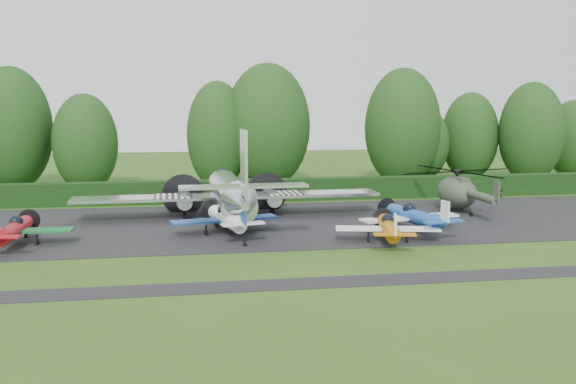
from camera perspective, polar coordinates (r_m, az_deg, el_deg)
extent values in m
plane|color=#2A5016|center=(38.29, 0.47, -5.64)|extent=(160.00, 160.00, 0.00)
cube|color=black|center=(47.95, -1.54, -2.83)|extent=(70.00, 18.00, 0.01)
cube|color=black|center=(32.59, 2.26, -8.12)|extent=(70.00, 2.00, 0.00)
cube|color=black|center=(58.71, -2.98, -0.81)|extent=(90.00, 1.60, 2.00)
cylinder|color=silver|center=(49.10, -5.15, -0.18)|extent=(2.48, 12.96, 2.48)
cone|color=silver|center=(56.27, -5.68, 0.88)|extent=(2.48, 1.62, 2.48)
cone|color=silver|center=(41.35, -4.38, -0.97)|extent=(2.48, 3.24, 2.48)
sphere|color=black|center=(55.18, -5.62, 1.30)|extent=(1.62, 1.62, 1.62)
cube|color=silver|center=(50.21, -5.23, -0.37)|extent=(23.76, 2.59, 0.24)
cube|color=white|center=(50.08, -10.17, -0.33)|extent=(2.81, 2.70, 0.05)
cube|color=white|center=(50.67, -0.36, -0.11)|extent=(2.81, 2.70, 0.05)
cylinder|color=silver|center=(50.78, -9.17, -0.65)|extent=(1.19, 3.46, 1.19)
cylinder|color=silver|center=(51.24, -1.42, -0.47)|extent=(1.19, 3.46, 1.19)
cylinder|color=black|center=(53.18, -9.18, -0.26)|extent=(3.46, 0.03, 3.46)
cylinder|color=black|center=(53.62, -1.77, -0.09)|extent=(3.46, 0.03, 3.46)
cube|color=silver|center=(40.33, -4.30, 0.50)|extent=(8.10, 1.51, 0.15)
cube|color=silver|center=(39.83, -4.28, 2.60)|extent=(0.19, 2.38, 4.10)
cylinder|color=black|center=(50.54, -9.14, -2.05)|extent=(0.27, 0.97, 0.97)
cylinder|color=black|center=(51.01, -1.35, -1.86)|extent=(0.27, 0.97, 0.97)
cylinder|color=black|center=(40.54, -4.19, -4.61)|extent=(0.19, 0.48, 0.48)
cylinder|color=#B2101B|center=(43.65, -23.20, -3.13)|extent=(0.95, 5.45, 0.95)
sphere|color=black|center=(44.14, -23.04, -2.42)|extent=(0.83, 0.83, 0.83)
cube|color=#106D2A|center=(44.15, -23.03, -3.20)|extent=(6.93, 1.29, 0.14)
cylinder|color=black|center=(47.01, -22.18, -2.31)|extent=(1.49, 0.02, 1.49)
cylinder|color=black|center=(43.81, -21.40, -4.21)|extent=(0.14, 0.44, 0.44)
cylinder|color=black|center=(46.28, -22.37, -3.65)|extent=(0.12, 0.40, 0.40)
cylinder|color=white|center=(43.83, -5.46, -2.36)|extent=(1.02, 5.82, 1.02)
sphere|color=black|center=(44.37, -5.52, -1.61)|extent=(0.89, 0.89, 0.89)
cube|color=navy|center=(44.38, -5.50, -2.44)|extent=(7.40, 1.37, 0.15)
cube|color=white|center=(40.36, -5.14, -2.89)|extent=(2.75, 0.74, 0.11)
cube|color=navy|center=(40.13, -5.14, -1.95)|extent=(0.11, 0.85, 1.37)
cylinder|color=black|center=(47.52, -5.76, -1.55)|extent=(1.59, 0.02, 1.59)
cylinder|color=black|center=(44.26, -7.25, -3.57)|extent=(0.15, 0.47, 0.47)
cylinder|color=black|center=(44.43, -3.70, -3.48)|extent=(0.15, 0.47, 0.47)
cylinder|color=black|center=(46.71, -5.67, -2.95)|extent=(0.13, 0.42, 0.42)
cylinder|color=#BE680B|center=(41.51, 8.93, -3.17)|extent=(0.92, 5.27, 0.92)
sphere|color=black|center=(41.96, 8.70, -2.44)|extent=(0.80, 0.80, 0.80)
cube|color=white|center=(41.98, 8.72, -3.24)|extent=(6.70, 1.24, 0.13)
cube|color=#BE680B|center=(38.53, 10.40, -3.72)|extent=(2.49, 0.67, 0.10)
cube|color=white|center=(38.32, 10.47, -2.84)|extent=(0.10, 0.77, 1.24)
cylinder|color=black|center=(44.69, 7.58, -2.34)|extent=(1.44, 0.02, 1.44)
cylinder|color=black|center=(41.59, 7.14, -4.35)|extent=(0.13, 0.42, 0.42)
cylinder|color=black|center=(42.35, 10.39, -4.20)|extent=(0.13, 0.42, 0.42)
cylinder|color=black|center=(44.01, 7.90, -3.70)|extent=(0.11, 0.38, 0.38)
cylinder|color=#1A4BA0|center=(45.23, 11.14, -2.16)|extent=(1.01, 5.78, 1.01)
sphere|color=black|center=(45.73, 10.88, -1.44)|extent=(0.88, 0.88, 0.88)
cube|color=white|center=(45.74, 10.90, -2.24)|extent=(7.36, 1.37, 0.15)
cube|color=#1A4BA0|center=(42.00, 12.79, -2.63)|extent=(2.73, 0.74, 0.11)
cube|color=white|center=(41.78, 12.87, -1.74)|extent=(0.11, 0.84, 1.37)
cylinder|color=black|center=(48.69, 9.62, -1.39)|extent=(1.58, 0.02, 1.58)
cylinder|color=black|center=(45.25, 9.34, -3.36)|extent=(0.15, 0.46, 0.46)
cylinder|color=black|center=(46.18, 12.56, -3.21)|extent=(0.15, 0.46, 0.46)
cylinder|color=black|center=(47.93, 9.97, -2.75)|extent=(0.13, 0.42, 0.42)
ellipsoid|color=#394233|center=(54.96, 14.76, -0.01)|extent=(2.76, 5.07, 2.65)
cylinder|color=#394233|center=(51.35, 16.56, -0.33)|extent=(0.62, 5.31, 0.62)
cube|color=#394233|center=(48.81, 18.00, 0.12)|extent=(0.11, 0.80, 1.42)
cylinder|color=black|center=(54.79, 14.81, 1.37)|extent=(0.27, 0.27, 0.71)
cylinder|color=black|center=(54.75, 14.82, 1.78)|extent=(0.62, 0.62, 0.22)
cylinder|color=black|center=(54.75, 14.82, 1.78)|extent=(10.63, 10.63, 0.05)
cube|color=#394233|center=(54.19, 15.10, 0.95)|extent=(0.80, 1.77, 0.62)
ellipsoid|color=black|center=(56.23, 14.18, 0.28)|extent=(1.68, 1.68, 1.51)
cylinder|color=black|center=(55.45, 13.58, -1.28)|extent=(0.16, 0.50, 0.50)
cylinder|color=black|center=(56.16, 15.24, -1.23)|extent=(0.16, 0.50, 0.50)
cylinder|color=black|center=(52.63, 15.95, -1.92)|extent=(0.14, 0.43, 0.43)
cylinder|color=#3F3326|center=(66.92, 21.18, 0.32)|extent=(0.13, 0.13, 1.32)
cylinder|color=#3F3326|center=(68.64, 23.56, 0.37)|extent=(0.13, 0.13, 1.32)
cube|color=beige|center=(67.67, 22.42, 0.99)|extent=(3.52, 0.09, 1.10)
cylinder|color=black|center=(76.79, 20.67, 2.16)|extent=(0.70, 0.70, 3.66)
ellipsoid|color=#163510|center=(76.52, 20.81, 4.96)|extent=(7.05, 7.05, 11.19)
cylinder|color=black|center=(67.39, -1.82, 2.17)|extent=(0.70, 0.70, 4.25)
ellipsoid|color=#163510|center=(67.08, -1.84, 5.89)|extent=(8.91, 8.91, 13.00)
cylinder|color=black|center=(67.48, -17.46, 1.37)|extent=(0.70, 0.70, 3.22)
ellipsoid|color=#163510|center=(67.20, -17.58, 4.18)|extent=(6.41, 6.41, 9.85)
cylinder|color=black|center=(71.27, -23.14, 1.79)|extent=(0.70, 0.70, 4.12)
ellipsoid|color=#163510|center=(70.98, -23.33, 5.19)|extent=(7.97, 7.97, 12.58)
cylinder|color=black|center=(66.87, -6.22, 1.82)|extent=(0.70, 0.70, 3.65)
ellipsoid|color=#163510|center=(66.57, -6.27, 5.03)|extent=(6.31, 6.31, 11.15)
cylinder|color=black|center=(69.84, 10.07, 2.20)|extent=(0.70, 0.70, 4.12)
ellipsoid|color=#163510|center=(69.54, 10.15, 5.67)|extent=(8.03, 8.03, 12.58)
cylinder|color=black|center=(77.28, 15.76, 2.28)|extent=(0.70, 0.70, 3.30)
ellipsoid|color=#163510|center=(77.02, 15.86, 4.79)|extent=(6.46, 6.46, 10.09)
cylinder|color=black|center=(83.16, 23.86, 2.19)|extent=(0.70, 0.70, 3.02)
ellipsoid|color=#163510|center=(82.94, 23.98, 4.32)|extent=(6.08, 6.08, 9.23)
cylinder|color=black|center=(74.15, 11.44, 2.01)|extent=(0.70, 0.70, 2.84)
ellipsoid|color=#163510|center=(73.90, 11.50, 4.26)|extent=(6.98, 6.98, 8.68)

